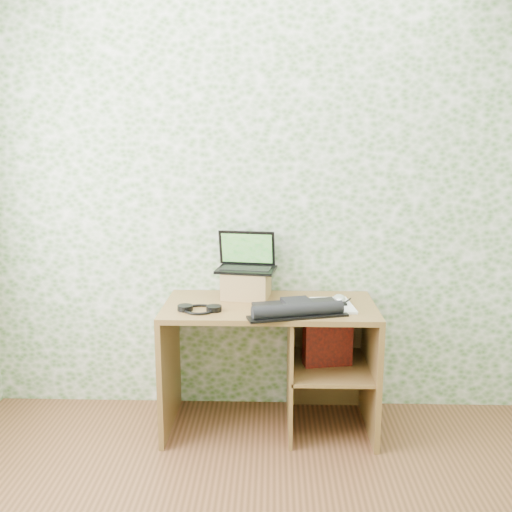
{
  "coord_description": "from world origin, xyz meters",
  "views": [
    {
      "loc": [
        0.02,
        -1.67,
        1.68
      ],
      "look_at": [
        -0.08,
        1.39,
        1.04
      ],
      "focal_mm": 40.0,
      "sensor_mm": 36.0,
      "label": 1
    }
  ],
  "objects_px": {
    "desk": "(283,347)",
    "keyboard": "(297,309)",
    "riser": "(246,284)",
    "laptop": "(246,261)",
    "notepad": "(333,305)"
  },
  "relations": [
    {
      "from": "desk",
      "to": "keyboard",
      "type": "relative_size",
      "value": 2.2
    },
    {
      "from": "notepad",
      "to": "riser",
      "type": "bearing_deg",
      "value": 154.56
    },
    {
      "from": "riser",
      "to": "keyboard",
      "type": "bearing_deg",
      "value": -46.61
    },
    {
      "from": "riser",
      "to": "notepad",
      "type": "distance_m",
      "value": 0.53
    },
    {
      "from": "desk",
      "to": "riser",
      "type": "relative_size",
      "value": 4.5
    },
    {
      "from": "keyboard",
      "to": "riser",
      "type": "bearing_deg",
      "value": 118.19
    },
    {
      "from": "riser",
      "to": "notepad",
      "type": "height_order",
      "value": "riser"
    },
    {
      "from": "riser",
      "to": "laptop",
      "type": "distance_m",
      "value": 0.14
    },
    {
      "from": "laptop",
      "to": "keyboard",
      "type": "bearing_deg",
      "value": -41.14
    },
    {
      "from": "desk",
      "to": "riser",
      "type": "distance_m",
      "value": 0.43
    },
    {
      "from": "laptop",
      "to": "riser",
      "type": "bearing_deg",
      "value": -81.34
    },
    {
      "from": "riser",
      "to": "laptop",
      "type": "xyz_separation_m",
      "value": [
        -0.0,
        0.04,
        0.13
      ]
    },
    {
      "from": "desk",
      "to": "laptop",
      "type": "bearing_deg",
      "value": 145.06
    },
    {
      "from": "desk",
      "to": "keyboard",
      "type": "bearing_deg",
      "value": -69.35
    },
    {
      "from": "riser",
      "to": "keyboard",
      "type": "xyz_separation_m",
      "value": [
        0.29,
        -0.31,
        -0.05
      ]
    }
  ]
}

